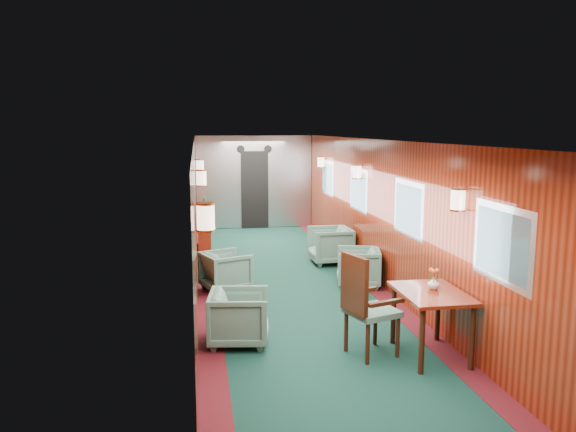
# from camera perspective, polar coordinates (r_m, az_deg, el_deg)

# --- Properties ---
(room) EXTENTS (12.00, 12.10, 2.40)m
(room) POSITION_cam_1_polar(r_m,az_deg,el_deg) (8.69, 0.53, 2.65)
(room) COLOR #0D3127
(room) RESTS_ON ground
(bulkhead) EXTENTS (2.98, 0.17, 2.39)m
(bulkhead) POSITION_cam_1_polar(r_m,az_deg,el_deg) (14.57, -3.44, 3.42)
(bulkhead) COLOR #B0B3B7
(bulkhead) RESTS_ON ground
(windows_right) EXTENTS (0.02, 8.60, 0.80)m
(windows_right) POSITION_cam_1_polar(r_m,az_deg,el_deg) (9.32, 9.32, 1.82)
(windows_right) COLOR silver
(windows_right) RESTS_ON ground
(wall_sconces) EXTENTS (2.97, 7.97, 0.25)m
(wall_sconces) POSITION_cam_1_polar(r_m,az_deg,el_deg) (9.23, -0.07, 3.99)
(wall_sconces) COLOR #FFE3C6
(wall_sconces) RESTS_ON ground
(dining_table) EXTENTS (0.71, 1.02, 0.76)m
(dining_table) POSITION_cam_1_polar(r_m,az_deg,el_deg) (6.62, 14.36, -8.47)
(dining_table) COLOR maroon
(dining_table) RESTS_ON ground
(side_chair) EXTENTS (0.67, 0.69, 1.20)m
(side_chair) POSITION_cam_1_polar(r_m,az_deg,el_deg) (6.47, 7.75, -8.59)
(side_chair) COLOR #1E463E
(side_chair) RESTS_ON ground
(credenza) EXTENTS (0.29, 0.92, 1.10)m
(credenza) POSITION_cam_1_polar(r_m,az_deg,el_deg) (12.26, -8.51, -1.31)
(credenza) COLOR maroon
(credenza) RESTS_ON ground
(flower_vase) EXTENTS (0.14, 0.14, 0.14)m
(flower_vase) POSITION_cam_1_polar(r_m,az_deg,el_deg) (6.67, 14.57, -6.63)
(flower_vase) COLOR beige
(flower_vase) RESTS_ON dining_table
(armchair_left_near) EXTENTS (0.81, 0.79, 0.65)m
(armchair_left_near) POSITION_cam_1_polar(r_m,az_deg,el_deg) (6.91, -4.98, -10.22)
(armchair_left_near) COLOR #1E463E
(armchair_left_near) RESTS_ON ground
(armchair_left_far) EXTENTS (0.90, 0.89, 0.63)m
(armchair_left_far) POSITION_cam_1_polar(r_m,az_deg,el_deg) (9.10, -6.32, -5.57)
(armchair_left_far) COLOR #1E463E
(armchair_left_far) RESTS_ON ground
(armchair_right_near) EXTENTS (0.84, 0.82, 0.64)m
(armchair_right_near) POSITION_cam_1_polar(r_m,az_deg,el_deg) (9.35, 7.15, -5.17)
(armchair_right_near) COLOR #1E463E
(armchair_right_near) RESTS_ON ground
(armchair_right_far) EXTENTS (0.79, 0.77, 0.71)m
(armchair_right_far) POSITION_cam_1_polar(r_m,az_deg,el_deg) (10.84, 4.31, -2.98)
(armchair_right_far) COLOR #1E463E
(armchair_right_far) RESTS_ON ground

